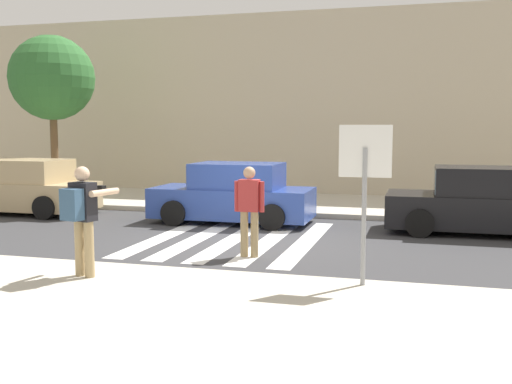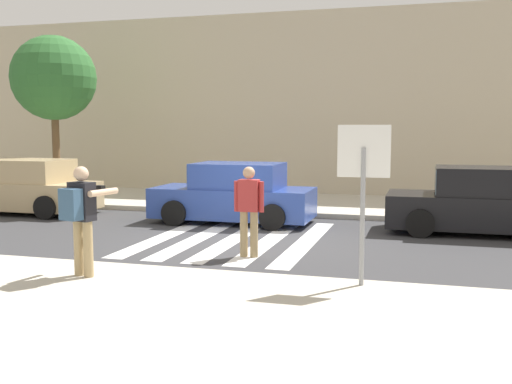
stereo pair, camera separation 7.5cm
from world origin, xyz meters
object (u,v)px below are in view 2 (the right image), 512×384
Objects in this scene: parked_car_blue at (235,195)px; street_tree_west at (54,79)px; photographer_with_backpack at (81,211)px; parked_car_tan at (26,188)px; stop_sign at (363,170)px; parked_car_black at (480,203)px; pedestrian_crossing at (249,206)px.

parked_car_blue is 0.78× the size of street_tree_west.
street_tree_west reaches higher than photographer_with_backpack.
stop_sign is at bearing -29.87° from parked_car_tan.
parked_car_tan is 1.00× the size of parked_car_black.
stop_sign is at bearing -40.51° from pedestrian_crossing.
street_tree_west is (-10.76, 8.28, 2.16)m from stop_sign.
pedestrian_crossing is 8.68m from parked_car_tan.
photographer_with_backpack reaches higher than parked_car_blue.
street_tree_west is at bearing 126.03° from photographer_with_backpack.
parked_car_blue is at bearing 111.70° from pedestrian_crossing.
parked_car_black is (5.95, -0.00, 0.00)m from parked_car_blue.
street_tree_west reaches higher than parked_car_black.
stop_sign reaches higher than parked_car_black.
parked_car_blue is (0.40, 6.50, -0.44)m from photographer_with_backpack.
street_tree_west reaches higher than parked_car_blue.
parked_car_blue is (-1.52, 3.82, -0.25)m from pedestrian_crossing.
street_tree_west reaches higher than pedestrian_crossing.
parked_car_tan is at bearing 153.87° from pedestrian_crossing.
photographer_with_backpack is at bearing -134.33° from parked_car_black.
parked_car_black is (12.22, 0.00, 0.00)m from parked_car_tan.
photographer_with_backpack is 0.42× the size of parked_car_blue.
parked_car_blue is 5.95m from parked_car_black.
pedestrian_crossing is at bearing -36.71° from street_tree_west.
parked_car_blue is 1.00× the size of parked_car_black.
parked_car_black is at bearing 40.77° from pedestrian_crossing.
street_tree_west is at bearing 143.29° from pedestrian_crossing.
parked_car_tan is 12.22m from parked_car_black.
parked_car_blue is at bearing 86.51° from photographer_with_backpack.
photographer_with_backpack reaches higher than parked_car_tan.
parked_car_blue is at bearing 0.00° from parked_car_tan.
pedestrian_crossing is at bearing 54.40° from photographer_with_backpack.
photographer_with_backpack is 6.52m from parked_car_blue.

